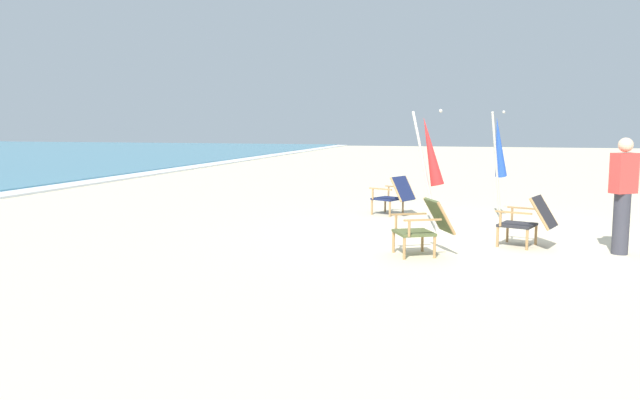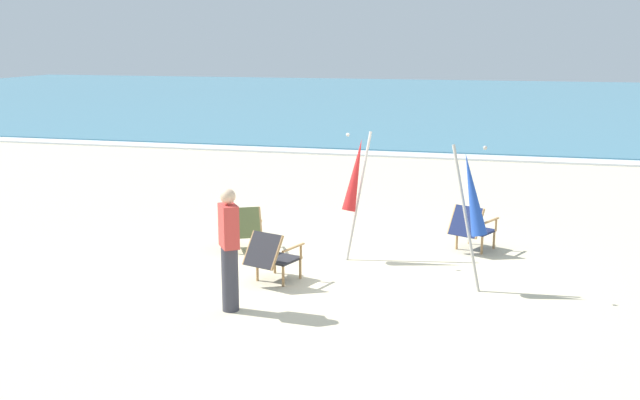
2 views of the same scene
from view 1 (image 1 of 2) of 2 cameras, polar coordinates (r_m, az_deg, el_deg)
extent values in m
plane|color=beige|center=(10.70, 13.45, -2.99)|extent=(80.00, 80.00, 0.00)
cube|color=#28282D|center=(9.76, 17.59, -2.18)|extent=(0.65, 0.62, 0.04)
cube|color=#28282D|center=(9.63, 19.79, -1.06)|extent=(0.57, 0.45, 0.46)
cylinder|color=#AD7F4C|center=(9.63, 15.93, -3.21)|extent=(0.04, 0.04, 0.32)
cylinder|color=#AD7F4C|center=(10.07, 16.76, -2.80)|extent=(0.04, 0.04, 0.32)
cylinder|color=#AD7F4C|center=(9.51, 18.40, -3.42)|extent=(0.04, 0.04, 0.32)
cylinder|color=#AD7F4C|center=(9.95, 19.13, -3.00)|extent=(0.04, 0.04, 0.32)
cube|color=#AD7F4C|center=(9.46, 17.27, -1.10)|extent=(0.20, 0.51, 0.02)
cylinder|color=#AD7F4C|center=(9.53, 16.17, -1.67)|extent=(0.04, 0.04, 0.22)
cube|color=#AD7F4C|center=(9.99, 18.20, -0.72)|extent=(0.20, 0.51, 0.02)
cylinder|color=#AD7F4C|center=(10.06, 17.15, -1.26)|extent=(0.04, 0.04, 0.22)
cylinder|color=#AD7F4C|center=(9.39, 19.41, -1.24)|extent=(0.14, 0.31, 0.46)
cylinder|color=#AD7F4C|center=(9.88, 20.16, -0.88)|extent=(0.14, 0.31, 0.46)
cube|color=#515B33|center=(8.74, 8.57, -2.97)|extent=(0.68, 0.66, 0.04)
cube|color=#515B33|center=(8.84, 10.85, -1.43)|extent=(0.57, 0.48, 0.47)
cylinder|color=#AD7F4C|center=(8.48, 7.71, -4.36)|extent=(0.04, 0.04, 0.32)
cylinder|color=#AD7F4C|center=(8.92, 6.74, -3.78)|extent=(0.04, 0.04, 0.32)
cylinder|color=#AD7F4C|center=(8.63, 10.43, -4.21)|extent=(0.04, 0.04, 0.32)
cylinder|color=#AD7F4C|center=(9.06, 9.34, -3.66)|extent=(0.04, 0.04, 0.32)
cube|color=#AD7F4C|center=(8.45, 9.37, -1.81)|extent=(0.27, 0.49, 0.02)
cylinder|color=#AD7F4C|center=(8.41, 8.16, -2.60)|extent=(0.04, 0.04, 0.22)
cube|color=#AD7F4C|center=(8.97, 8.11, -1.28)|extent=(0.27, 0.49, 0.02)
cylinder|color=#AD7F4C|center=(8.93, 6.96, -2.02)|extent=(0.04, 0.04, 0.22)
cylinder|color=#AD7F4C|center=(8.60, 11.49, -1.67)|extent=(0.17, 0.28, 0.47)
cylinder|color=#AD7F4C|center=(9.07, 10.25, -1.20)|extent=(0.17, 0.28, 0.47)
cube|color=#19234C|center=(12.61, 6.20, 0.12)|extent=(0.67, 0.66, 0.04)
cube|color=#19234C|center=(12.39, 7.61, 1.04)|extent=(0.57, 0.47, 0.47)
cylinder|color=#AD7F4C|center=(12.56, 4.77, -0.62)|extent=(0.04, 0.04, 0.32)
cylinder|color=#AD7F4C|center=(12.94, 5.98, -0.41)|extent=(0.04, 0.04, 0.32)
cylinder|color=#AD7F4C|center=(12.32, 6.41, -0.79)|extent=(0.04, 0.04, 0.32)
cylinder|color=#AD7F4C|center=(12.71, 7.59, -0.57)|extent=(0.04, 0.04, 0.32)
cube|color=#AD7F4C|center=(12.35, 5.56, 1.01)|extent=(0.26, 0.49, 0.02)
cylinder|color=#AD7F4C|center=(12.46, 4.84, 0.57)|extent=(0.04, 0.04, 0.22)
cube|color=#AD7F4C|center=(12.81, 6.99, 1.21)|extent=(0.26, 0.49, 0.02)
cylinder|color=#AD7F4C|center=(12.92, 6.29, 0.78)|extent=(0.04, 0.04, 0.22)
cylinder|color=#AD7F4C|center=(12.17, 6.96, 0.94)|extent=(0.16, 0.28, 0.47)
cylinder|color=#AD7F4C|center=(12.60, 8.24, 1.13)|extent=(0.16, 0.28, 0.47)
cylinder|color=#B7B2A8|center=(10.62, 9.60, 2.54)|extent=(0.33, 0.54, 2.04)
cone|color=red|center=(10.54, 10.08, 4.43)|extent=(0.45, 0.56, 1.17)
sphere|color=#B7B2A8|center=(10.43, 10.97, 8.00)|extent=(0.06, 0.06, 0.06)
cylinder|color=#B7B2A8|center=(12.33, 15.82, 3.02)|extent=(0.50, 0.27, 2.05)
cone|color=blue|center=(12.39, 16.05, 4.68)|extent=(0.53, 0.41, 1.17)
sphere|color=#B7B2A8|center=(12.53, 16.46, 7.73)|extent=(0.06, 0.06, 0.06)
cylinder|color=#383842|center=(9.68, 25.82, -1.97)|extent=(0.22, 0.22, 0.86)
cube|color=#D13D38|center=(9.60, 26.04, 2.22)|extent=(0.36, 0.39, 0.56)
sphere|color=beige|center=(9.58, 26.17, 4.54)|extent=(0.20, 0.20, 0.20)
camera|label=2|loc=(16.67, 55.35, 9.81)|focal=42.00mm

